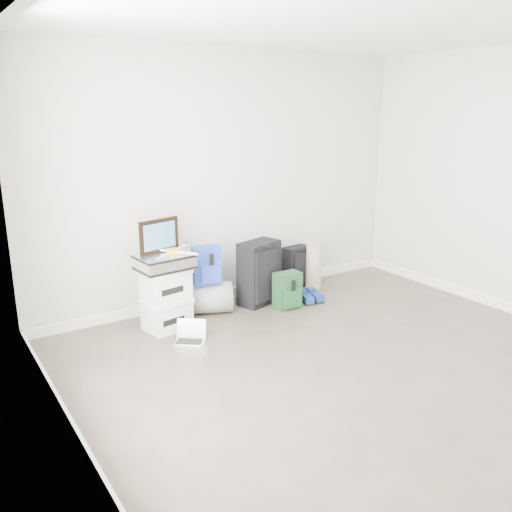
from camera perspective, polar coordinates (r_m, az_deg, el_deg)
ground at (r=4.45m, az=14.09°, el=-13.39°), size 5.00×5.00×0.00m
room_envelope at (r=3.94m, az=15.58°, el=9.24°), size 4.52×5.02×2.71m
boxes_stack at (r=5.34m, az=-9.43°, el=-4.47°), size 0.48×0.41×0.61m
briefcase at (r=5.22m, az=-9.62°, el=-0.60°), size 0.53×0.41×0.14m
painting at (r=5.25m, az=-10.16°, el=2.12°), size 0.43×0.12×0.33m
drone at (r=5.21m, az=-8.77°, el=0.50°), size 0.45×0.45×0.05m
duffel_bag at (r=5.73m, az=-5.24°, el=-4.40°), size 0.62×0.51×0.33m
blue_backpack at (r=5.59m, az=-5.19°, el=-1.07°), size 0.31×0.26×0.39m
large_suitcase at (r=5.91m, az=0.36°, el=-1.80°), size 0.51×0.40×0.70m
green_backpack at (r=5.83m, az=3.36°, el=-3.71°), size 0.29×0.22×0.40m
carry_on at (r=6.51m, az=4.28°, el=-1.14°), size 0.33×0.24×0.49m
shoes at (r=6.10m, az=5.82°, el=-4.37°), size 0.28×0.28×0.09m
rolled_rug at (r=6.48m, az=6.08°, el=-0.95°), size 0.18×0.18×0.56m
laptop at (r=5.12m, az=-6.93°, el=-8.40°), size 0.34×0.32×0.19m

